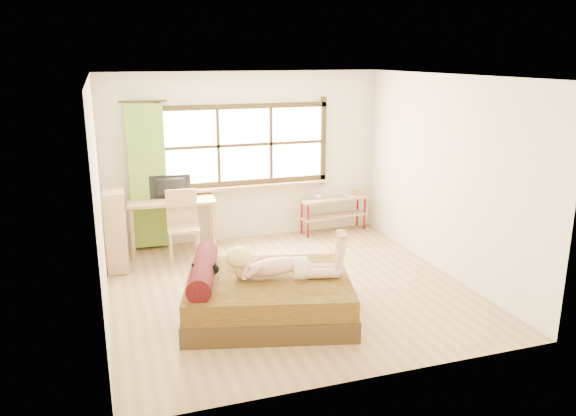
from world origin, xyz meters
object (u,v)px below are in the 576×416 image
object	(u,v)px
chair	(183,221)
bookshelf	(116,231)
kitten	(204,272)
pipe_shelf	(334,207)
woman	(282,254)
desk	(172,206)
bed	(264,295)

from	to	relation	value
chair	bookshelf	xyz separation A→B (m)	(-0.95, -0.22, 0.01)
kitten	pipe_shelf	bearing A→B (deg)	58.84
woman	desk	distance (m)	2.83
bed	chair	xyz separation A→B (m)	(-0.61, 2.26, 0.31)
chair	woman	bearing A→B (deg)	-66.65
bed	pipe_shelf	world-z (taller)	bed
kitten	chair	bearing A→B (deg)	102.68
pipe_shelf	chair	bearing A→B (deg)	-176.45
pipe_shelf	desk	bearing A→B (deg)	175.80
woman	pipe_shelf	world-z (taller)	woman
chair	bookshelf	size ratio (longest dim) A/B	0.90
kitten	chair	size ratio (longest dim) A/B	0.28
bed	kitten	xyz separation A→B (m)	(-0.67, 0.09, 0.33)
kitten	bookshelf	world-z (taller)	bookshelf
bookshelf	kitten	bearing A→B (deg)	-62.27
bed	desk	size ratio (longest dim) A/B	1.64
kitten	bookshelf	size ratio (longest dim) A/B	0.25
kitten	pipe_shelf	xyz separation A→B (m)	(2.70, 2.65, -0.15)
kitten	bookshelf	bearing A→B (deg)	128.82
kitten	bed	bearing A→B (deg)	6.91
chair	bookshelf	world-z (taller)	bookshelf
chair	pipe_shelf	size ratio (longest dim) A/B	0.83
desk	bookshelf	size ratio (longest dim) A/B	1.18
kitten	pipe_shelf	world-z (taller)	kitten
woman	chair	size ratio (longest dim) A/B	1.30
bed	bookshelf	bearing A→B (deg)	141.81
woman	pipe_shelf	size ratio (longest dim) A/B	1.08
woman	pipe_shelf	xyz separation A→B (m)	(1.83, 2.80, -0.32)
desk	bookshelf	distance (m)	1.03
bed	chair	world-z (taller)	chair
woman	kitten	distance (m)	0.90
bed	desk	xyz separation A→B (m)	(-0.72, 2.62, 0.45)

